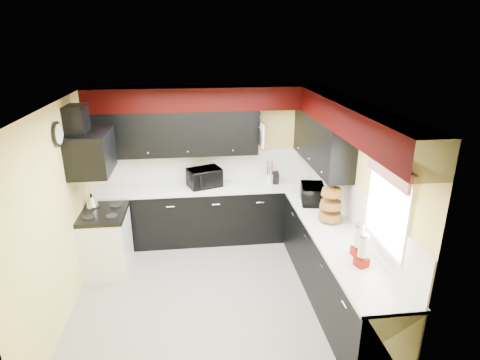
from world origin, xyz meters
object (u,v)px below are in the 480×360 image
Objects in this scene: microwave at (313,194)px; utensil_crock at (270,179)px; kettle at (92,202)px; toaster_oven at (205,177)px; knife_block at (276,178)px.

microwave is 0.98m from utensil_crock.
kettle is at bearing 95.56° from microwave.
microwave is at bearing -61.47° from utensil_crock.
utensil_crock is at bearing -18.42° from toaster_oven.
knife_block is (0.09, -0.05, 0.03)m from utensil_crock.
utensil_crock is 2.75m from kettle.
utensil_crock is at bearing 152.35° from knife_block.
toaster_oven is 1.73m from kettle.
toaster_oven reaches higher than knife_block.
utensil_crock is (1.06, 0.02, -0.08)m from toaster_oven.
utensil_crock is 0.83× the size of kettle.
microwave reaches higher than kettle.
microwave is 3.16m from kettle.
kettle is (-1.63, -0.58, -0.09)m from toaster_oven.
utensil_crock is at bearing 12.59° from kettle.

